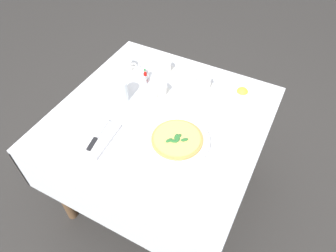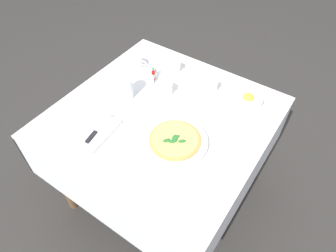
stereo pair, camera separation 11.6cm
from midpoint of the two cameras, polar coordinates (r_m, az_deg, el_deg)
ground_plane at (r=2.11m, az=-2.79°, el=-12.19°), size 8.00×8.00×0.00m
dining_table at (r=1.63m, az=-3.54°, el=-1.64°), size 1.04×1.04×0.73m
pizza_plate at (r=1.40m, az=-0.63°, el=-2.90°), size 0.31×0.31×0.02m
pizza at (r=1.39m, az=-0.64°, el=-2.54°), size 0.24×0.24×0.02m
coffee_cup_right_edge at (r=1.81m, az=-9.85°, el=11.10°), size 0.13×0.13×0.07m
coffee_cup_near_right at (r=1.67m, az=4.78°, el=7.95°), size 0.13×0.13×0.06m
coffee_cup_center_back at (r=1.63m, az=-3.62°, el=6.75°), size 0.13×0.13×0.07m
coffee_cup_far_right at (r=1.78m, az=-2.55°, el=11.00°), size 0.13×0.13×0.06m
water_glass_left_edge at (r=1.60m, az=-11.04°, el=6.17°), size 0.08×0.08×0.12m
napkin_folded at (r=1.46m, az=-15.51°, el=-2.38°), size 0.23×0.15×0.02m
dinner_knife at (r=1.45m, az=-15.57°, el=-1.95°), size 0.20×0.05×0.01m
citrus_bowl at (r=1.64m, az=11.90°, el=5.97°), size 0.15×0.15×0.07m
hot_sauce_bottle at (r=1.72m, az=-6.29°, el=9.32°), size 0.02×0.02×0.08m
salt_shaker at (r=1.75m, az=-6.06°, el=9.69°), size 0.03×0.03×0.06m
pepper_shaker at (r=1.70m, az=-6.48°, el=8.47°), size 0.03×0.03×0.06m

